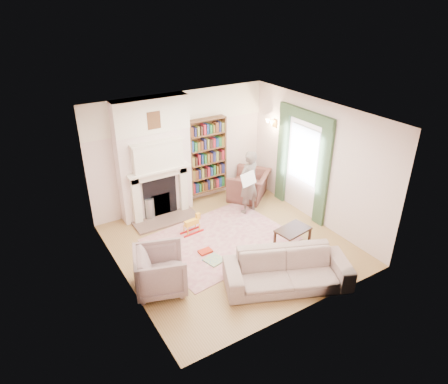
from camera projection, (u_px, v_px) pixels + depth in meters
floor at (230, 245)px, 8.45m from camera, size 4.50×4.50×0.00m
ceiling at (231, 116)px, 7.18m from camera, size 4.50×4.50×0.00m
wall_back at (180, 150)px, 9.52m from camera, size 4.50×0.00×4.50m
wall_front at (309, 241)px, 6.10m from camera, size 4.50×0.00×4.50m
wall_left at (119, 216)px, 6.77m from camera, size 0.00×4.50×4.50m
wall_right at (316, 162)px, 8.86m from camera, size 0.00×4.50×4.50m
fireplace at (154, 160)px, 9.03m from camera, size 1.70×0.58×2.80m
bookcase at (207, 155)px, 9.83m from camera, size 1.00×0.24×1.85m
window at (304, 155)px, 9.13m from camera, size 0.02×0.90×1.30m
curtain_left at (323, 176)px, 8.70m from camera, size 0.07×0.32×2.40m
curtain_right at (282, 155)px, 9.76m from camera, size 0.07×0.32×2.40m
pelmet at (306, 115)px, 8.69m from camera, size 0.09×1.70×0.24m
wall_sconce at (268, 125)px, 9.67m from camera, size 0.20×0.24×0.24m
rug at (220, 239)px, 8.62m from camera, size 3.10×2.53×0.01m
armchair_reading at (249, 185)px, 10.23m from camera, size 1.40×1.38×0.69m
armchair_left at (161, 271)px, 7.04m from camera, size 1.11×1.10×0.81m
sofa at (287, 270)px, 7.17m from camera, size 2.41×1.70×0.66m
man_reading at (249, 182)px, 9.37m from camera, size 0.64×0.50×1.57m
newspaper at (248, 179)px, 9.05m from camera, size 0.45×0.22×0.29m
coffee_table at (292, 238)px, 8.27m from camera, size 0.76×0.55×0.45m
paraffin_heater at (149, 209)px, 9.29m from camera, size 0.28×0.28×0.55m
rocking_horse at (192, 224)px, 8.76m from camera, size 0.52×0.25×0.45m
board_game at (214, 260)px, 7.94m from camera, size 0.42×0.42×0.03m
game_box_lid at (205, 251)px, 8.18m from camera, size 0.28×0.19×0.05m
comic_annuals at (255, 250)px, 8.24m from camera, size 0.65×0.45×0.02m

